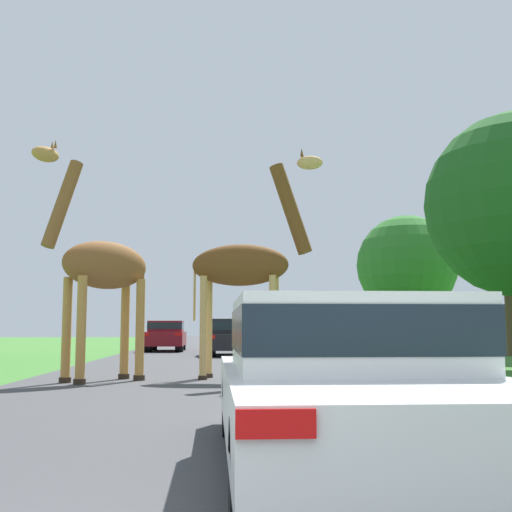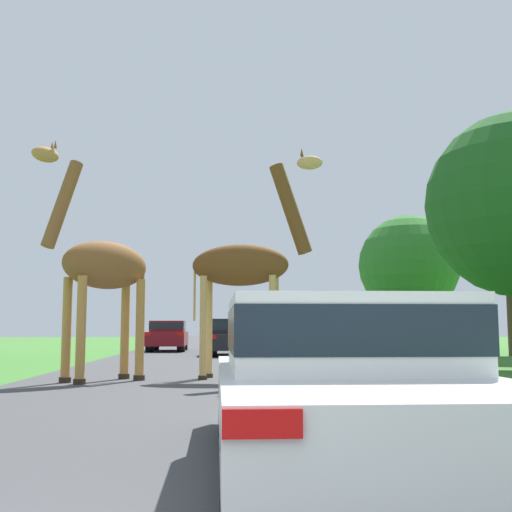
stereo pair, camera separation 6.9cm
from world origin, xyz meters
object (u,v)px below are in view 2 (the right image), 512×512
(giraffe_companion, at_px, (101,270))
(tree_left_edge, at_px, (510,213))
(giraffe_near_road, at_px, (247,264))
(tree_mid_field, at_px, (409,265))
(car_lead_maroon, at_px, (337,375))
(car_queue_left, at_px, (168,335))
(car_queue_right, at_px, (230,336))

(giraffe_companion, bearing_deg, tree_left_edge, -92.56)
(giraffe_companion, bearing_deg, giraffe_near_road, -121.68)
(tree_mid_field, bearing_deg, car_lead_maroon, -108.09)
(tree_mid_field, bearing_deg, giraffe_near_road, -115.84)
(tree_mid_field, bearing_deg, tree_left_edge, -81.02)
(car_queue_left, distance_m, tree_left_edge, 16.11)
(tree_left_edge, bearing_deg, giraffe_companion, -140.95)
(giraffe_companion, bearing_deg, car_queue_left, -41.73)
(car_queue_left, bearing_deg, tree_left_edge, -24.20)
(car_queue_left, bearing_deg, giraffe_near_road, -80.15)
(car_queue_right, bearing_deg, giraffe_near_road, -89.46)
(giraffe_near_road, xyz_separation_m, car_queue_right, (-0.11, 12.05, -1.69))
(car_queue_left, bearing_deg, tree_mid_field, 12.02)
(car_lead_maroon, height_order, tree_mid_field, tree_mid_field)
(giraffe_near_road, relative_size, giraffe_companion, 1.05)
(car_queue_right, bearing_deg, car_queue_left, 119.33)
(car_lead_maroon, xyz_separation_m, car_queue_right, (-0.42, 20.69, 0.06))
(giraffe_companion, xyz_separation_m, car_queue_right, (2.90, 12.58, -1.49))
(car_queue_right, relative_size, tree_mid_field, 0.61)
(car_lead_maroon, distance_m, car_queue_left, 26.00)
(tree_left_edge, xyz_separation_m, tree_mid_field, (-1.42, 8.97, -1.21))
(giraffe_near_road, relative_size, car_lead_maroon, 1.03)
(car_queue_right, height_order, car_queue_left, car_queue_right)
(car_lead_maroon, distance_m, tree_mid_field, 30.18)
(tree_mid_field, bearing_deg, giraffe_companion, -121.79)
(tree_mid_field, bearing_deg, car_queue_left, -167.98)
(giraffe_near_road, relative_size, tree_mid_field, 0.69)
(tree_left_edge, bearing_deg, car_lead_maroon, -118.79)
(tree_left_edge, bearing_deg, car_queue_right, 173.89)
(giraffe_companion, bearing_deg, car_lead_maroon, 160.65)
(giraffe_companion, height_order, tree_left_edge, tree_left_edge)
(giraffe_near_road, bearing_deg, car_lead_maroon, 13.59)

